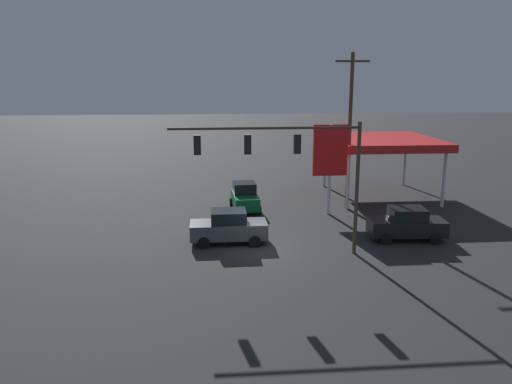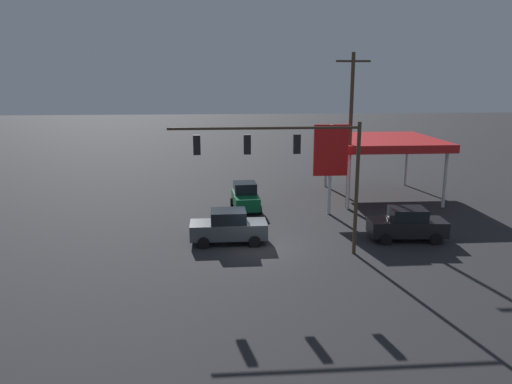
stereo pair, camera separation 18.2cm
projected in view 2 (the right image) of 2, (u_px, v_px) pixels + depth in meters
The scene contains 8 objects.
ground_plane at pixel (259, 247), 28.17m from camera, with size 200.00×200.00×0.00m, color #262628.
traffic_signal_assembly at pixel (288, 156), 25.66m from camera, with size 9.91×0.43×7.15m.
utility_pole at pixel (350, 129), 35.05m from camera, with size 2.40×0.26×11.00m.
gas_station_canopy at pixel (382, 142), 39.15m from camera, with size 8.34×8.87×4.67m.
price_sign at pixel (331, 153), 33.93m from camera, with size 2.37×0.27×6.24m.
sedan_waiting at pixel (407, 224), 29.19m from camera, with size 4.52×2.31×1.93m.
hatchback_crossing at pixel (245, 197), 35.76m from camera, with size 2.13×3.89×1.97m.
sedan_far at pixel (228, 227), 28.71m from camera, with size 4.42×2.09×1.93m.
Camera 2 is at (2.22, 26.63, 9.44)m, focal length 35.00 mm.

